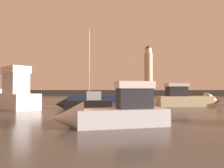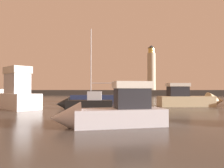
{
  "view_description": "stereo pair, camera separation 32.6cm",
  "coord_description": "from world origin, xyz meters",
  "px_view_note": "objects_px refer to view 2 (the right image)",
  "views": [
    {
      "loc": [
        -0.25,
        -2.49,
        1.93
      ],
      "look_at": [
        -1.68,
        15.0,
        2.38
      ],
      "focal_mm": 33.68,
      "sensor_mm": 36.0,
      "label": 1
    },
    {
      "loc": [
        0.08,
        -2.46,
        1.93
      ],
      "look_at": [
        -1.68,
        15.0,
        2.38
      ],
      "focal_mm": 33.68,
      "sensor_mm": 36.0,
      "label": 2
    }
  ],
  "objects_px": {
    "motorboat_2": "(192,99)",
    "sailboat_moored": "(96,98)",
    "lighthouse": "(151,69)",
    "motorboat_1": "(12,95)",
    "motorboat_3": "(83,103)",
    "motorboat_0": "(108,113)"
  },
  "relations": [
    {
      "from": "motorboat_3",
      "to": "sailboat_moored",
      "type": "relative_size",
      "value": 0.5
    },
    {
      "from": "motorboat_1",
      "to": "motorboat_0",
      "type": "bearing_deg",
      "value": -41.45
    },
    {
      "from": "motorboat_0",
      "to": "motorboat_1",
      "type": "bearing_deg",
      "value": 138.55
    },
    {
      "from": "motorboat_1",
      "to": "motorboat_2",
      "type": "xyz_separation_m",
      "value": [
        19.5,
        3.6,
        -0.47
      ]
    },
    {
      "from": "motorboat_0",
      "to": "motorboat_2",
      "type": "distance_m",
      "value": 15.92
    },
    {
      "from": "motorboat_1",
      "to": "sailboat_moored",
      "type": "bearing_deg",
      "value": 57.6
    },
    {
      "from": "motorboat_2",
      "to": "sailboat_moored",
      "type": "relative_size",
      "value": 0.68
    },
    {
      "from": "motorboat_2",
      "to": "motorboat_3",
      "type": "height_order",
      "value": "motorboat_2"
    },
    {
      "from": "sailboat_moored",
      "to": "motorboat_0",
      "type": "bearing_deg",
      "value": -78.17
    },
    {
      "from": "motorboat_1",
      "to": "motorboat_2",
      "type": "bearing_deg",
      "value": 10.47
    },
    {
      "from": "motorboat_1",
      "to": "motorboat_3",
      "type": "relative_size",
      "value": 1.51
    },
    {
      "from": "lighthouse",
      "to": "sailboat_moored",
      "type": "relative_size",
      "value": 1.28
    },
    {
      "from": "motorboat_3",
      "to": "sailboat_moored",
      "type": "distance_m",
      "value": 11.83
    },
    {
      "from": "lighthouse",
      "to": "motorboat_3",
      "type": "height_order",
      "value": "lighthouse"
    },
    {
      "from": "lighthouse",
      "to": "motorboat_0",
      "type": "height_order",
      "value": "lighthouse"
    },
    {
      "from": "motorboat_0",
      "to": "motorboat_3",
      "type": "height_order",
      "value": "motorboat_0"
    },
    {
      "from": "lighthouse",
      "to": "sailboat_moored",
      "type": "bearing_deg",
      "value": -107.74
    },
    {
      "from": "motorboat_3",
      "to": "motorboat_0",
      "type": "bearing_deg",
      "value": -69.02
    },
    {
      "from": "lighthouse",
      "to": "motorboat_1",
      "type": "xyz_separation_m",
      "value": [
        -18.73,
        -47.61,
        -7.29
      ]
    },
    {
      "from": "lighthouse",
      "to": "motorboat_2",
      "type": "height_order",
      "value": "lighthouse"
    },
    {
      "from": "motorboat_1",
      "to": "sailboat_moored",
      "type": "height_order",
      "value": "sailboat_moored"
    },
    {
      "from": "motorboat_2",
      "to": "sailboat_moored",
      "type": "bearing_deg",
      "value": 148.92
    }
  ]
}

